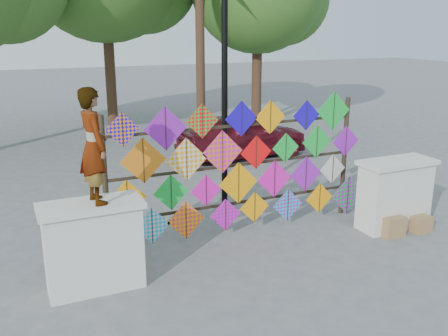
{
  "coord_description": "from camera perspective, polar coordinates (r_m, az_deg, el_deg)",
  "views": [
    {
      "loc": [
        -3.68,
        -6.74,
        3.58
      ],
      "look_at": [
        -0.35,
        0.6,
        1.29
      ],
      "focal_mm": 40.0,
      "sensor_mm": 36.0,
      "label": 1
    }
  ],
  "objects": [
    {
      "name": "sedan",
      "position": [
        14.07,
        2.13,
        3.8
      ],
      "size": [
        3.8,
        1.68,
        1.27
      ],
      "primitive_type": "imported",
      "rotation": [
        0.0,
        0.0,
        1.62
      ],
      "color": "#540E19",
      "rests_on": "ground"
    },
    {
      "name": "cardboard_box_near",
      "position": [
        9.38,
        18.51,
        -6.23
      ],
      "size": [
        0.41,
        0.36,
        0.36
      ],
      "primitive_type": "cube",
      "color": "#957048",
      "rests_on": "ground"
    },
    {
      "name": "kite_rack",
      "position": [
        8.68,
        2.15,
        0.1
      ],
      "size": [
        5.02,
        0.24,
        2.44
      ],
      "color": "black",
      "rests_on": "ground"
    },
    {
      "name": "ground",
      "position": [
        8.47,
        3.87,
        -9.16
      ],
      "size": [
        80.0,
        80.0,
        0.0
      ],
      "primitive_type": "plane",
      "color": "gray",
      "rests_on": "ground"
    },
    {
      "name": "parapet_right",
      "position": [
        9.59,
        18.92,
        -2.79
      ],
      "size": [
        1.4,
        0.65,
        1.28
      ],
      "color": "silver",
      "rests_on": "ground"
    },
    {
      "name": "parapet_left",
      "position": [
        7.23,
        -14.68,
        -8.58
      ],
      "size": [
        1.4,
        0.65,
        1.28
      ],
      "color": "silver",
      "rests_on": "ground"
    },
    {
      "name": "cardboard_box_far",
      "position": [
        9.74,
        21.44,
        -5.9
      ],
      "size": [
        0.35,
        0.32,
        0.29
      ],
      "primitive_type": "cube",
      "color": "#957048",
      "rests_on": "ground"
    },
    {
      "name": "lamppost",
      "position": [
        9.64,
        0.07,
        10.6
      ],
      "size": [
        0.28,
        0.28,
        4.46
      ],
      "color": "black",
      "rests_on": "ground"
    },
    {
      "name": "vendor_woman",
      "position": [
        6.8,
        -14.69,
        2.44
      ],
      "size": [
        0.45,
        0.62,
        1.56
      ],
      "primitive_type": "imported",
      "rotation": [
        0.0,
        0.0,
        1.72
      ],
      "color": "#99999E",
      "rests_on": "parapet_left"
    }
  ]
}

